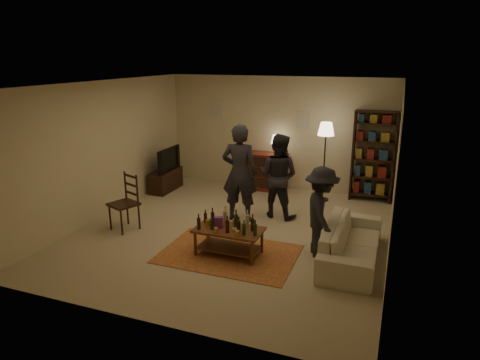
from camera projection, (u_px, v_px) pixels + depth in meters
The scene contains 13 objects.
floor at pixel (233, 231), 7.99m from camera, with size 6.00×6.00×0.00m, color #C6B793.
room_shell at pixel (252, 113), 10.37m from camera, with size 6.00×6.00×6.00m.
rug at pixel (229, 254), 7.07m from camera, with size 2.20×1.50×0.01m, color maroon.
coffee_table at pixel (229, 231), 6.96m from camera, with size 1.11×0.61×0.79m.
dining_chair at pixel (126, 200), 7.97m from camera, with size 0.61×0.61×1.08m.
tv_stand at pixel (166, 175), 10.32m from camera, with size 0.40×1.00×1.06m.
dresser at pixel (266, 171), 10.36m from camera, with size 1.00×0.50×1.36m.
bookshelf at pixel (373, 155), 9.44m from camera, with size 0.90×0.34×2.02m.
floor_lamp at pixel (326, 135), 9.29m from camera, with size 0.36×0.36×1.77m.
sofa at pixel (352, 242), 6.80m from camera, with size 2.08×0.81×0.61m, color beige.
person_left at pixel (240, 173), 8.30m from camera, with size 0.70×0.46×1.93m, color #222228.
person_right at pixel (278, 176), 8.52m from camera, with size 0.83×0.64×1.70m, color #25242C.
person_by_sofa at pixel (321, 212), 6.85m from camera, with size 0.96×0.55×1.49m, color #222329.
Camera 1 is at (2.72, -6.88, 3.16)m, focal length 32.00 mm.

